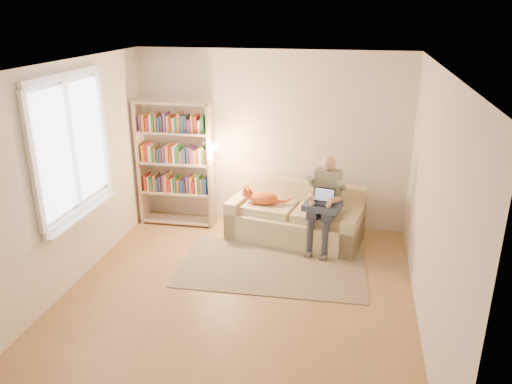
% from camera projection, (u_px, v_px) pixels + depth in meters
% --- Properties ---
extents(floor, '(4.50, 4.50, 0.00)m').
position_uv_depth(floor, '(237.00, 298.00, 5.73)').
color(floor, olive).
rests_on(floor, ground).
extents(ceiling, '(4.00, 4.50, 0.02)m').
position_uv_depth(ceiling, '(233.00, 67.00, 4.82)').
color(ceiling, white).
rests_on(ceiling, wall_back).
extents(wall_left, '(0.02, 4.50, 2.60)m').
position_uv_depth(wall_left, '(64.00, 180.00, 5.65)').
color(wall_left, silver).
rests_on(wall_left, floor).
extents(wall_right, '(0.02, 4.50, 2.60)m').
position_uv_depth(wall_right, '(432.00, 207.00, 4.90)').
color(wall_right, silver).
rests_on(wall_right, floor).
extents(wall_back, '(4.00, 0.02, 2.60)m').
position_uv_depth(wall_back, '(271.00, 140.00, 7.34)').
color(wall_back, silver).
rests_on(wall_back, floor).
extents(wall_front, '(4.00, 0.02, 2.60)m').
position_uv_depth(wall_front, '(151.00, 313.00, 3.21)').
color(wall_front, silver).
rests_on(wall_front, floor).
extents(window, '(0.12, 1.52, 1.69)m').
position_uv_depth(window, '(77.00, 169.00, 5.80)').
color(window, white).
rests_on(window, wall_left).
extents(sofa, '(1.97, 1.16, 0.79)m').
position_uv_depth(sofa, '(296.00, 219.00, 7.14)').
color(sofa, '#BFB487').
rests_on(sofa, floor).
extents(person, '(0.43, 0.60, 1.28)m').
position_uv_depth(person, '(325.00, 198.00, 6.70)').
color(person, gray).
rests_on(person, sofa).
extents(cat, '(0.65, 0.29, 0.23)m').
position_uv_depth(cat, '(263.00, 197.00, 7.09)').
color(cat, orange).
rests_on(cat, sofa).
extents(blanket, '(0.54, 0.47, 0.08)m').
position_uv_depth(blanket, '(318.00, 205.00, 6.65)').
color(blanket, '#2C394D').
rests_on(blanket, person).
extents(laptop, '(0.32, 0.28, 0.24)m').
position_uv_depth(laptop, '(318.00, 199.00, 6.63)').
color(laptop, black).
rests_on(laptop, blanket).
extents(bookshelf, '(1.26, 0.34, 1.90)m').
position_uv_depth(bookshelf, '(176.00, 158.00, 7.37)').
color(bookshelf, '#C8B097').
rests_on(bookshelf, floor).
extents(rug, '(2.42, 1.49, 0.01)m').
position_uv_depth(rug, '(273.00, 267.00, 6.41)').
color(rug, gray).
rests_on(rug, floor).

